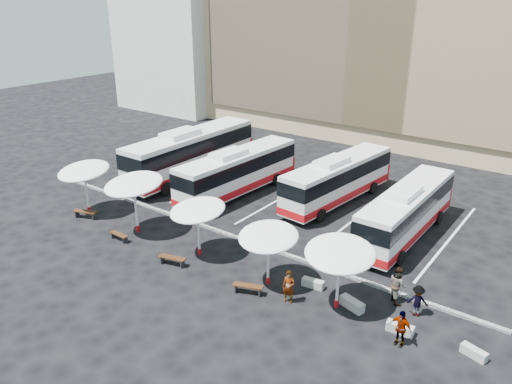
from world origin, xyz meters
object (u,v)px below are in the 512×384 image
Objects in this scene: bus_0 at (191,152)px; sunshade_3 at (268,237)px; wood_bench_1 at (119,235)px; wood_bench_0 at (85,213)px; passenger_3 at (417,301)px; wood_bench_3 at (248,287)px; conc_bench_0 at (313,283)px; bus_1 at (238,171)px; sunshade_2 at (198,210)px; conc_bench_1 at (352,304)px; passenger_1 at (398,285)px; sunshade_0 at (84,171)px; bus_3 at (407,211)px; conc_bench_3 at (474,353)px; bus_2 at (338,179)px; sunshade_4 at (340,253)px; passenger_0 at (289,287)px; sunshade_1 at (134,184)px; wood_bench_2 at (172,259)px; conc_bench_2 at (400,328)px; passenger_2 at (400,328)px.

bus_0 is 17.39m from sunshade_3.
wood_bench_1 is at bearing -172.02° from sunshade_3.
passenger_3 is at bearing 6.67° from wood_bench_0.
wood_bench_3 is (14.16, -11.03, -1.71)m from bus_0.
bus_1 is at bearing 144.81° from conc_bench_0.
conc_bench_1 is (9.51, 0.40, -2.56)m from sunshade_2.
wood_bench_1 is 16.63m from passenger_1.
wood_bench_1 is (4.99, -1.47, -2.71)m from sunshade_0.
bus_3 reaches higher than conc_bench_3.
bus_2 reaches higher than conc_bench_1.
sunshade_0 is at bearing -179.41° from sunshade_4.
passenger_0 is at bearing -171.44° from conc_bench_3.
bus_0 is at bearing 26.83° from passenger_1.
sunshade_0 is 15.13m from sunshade_3.
sunshade_4 reaches higher than wood_bench_0.
sunshade_0 reaches higher than conc_bench_3.
conc_bench_3 is at bearing -158.49° from passenger_1.
bus_1 is 2.87× the size of sunshade_2.
sunshade_1 is at bearing -179.28° from sunshade_4.
sunshade_3 is 14.74m from wood_bench_0.
passenger_3 reaches higher than conc_bench_1.
conc_bench_2 is (12.48, 1.78, -0.15)m from wood_bench_2.
passenger_2 is at bearing -158.52° from conc_bench_3.
bus_3 is at bearing 26.50° from sunshade_0.
bus_2 is 13.53m from wood_bench_3.
passenger_2 reaches higher than wood_bench_0.
bus_2 is 6.78× the size of wood_bench_2.
wood_bench_0 is 1.41× the size of conc_bench_2.
conc_bench_0 is at bearing 46.25° from wood_bench_3.
sunshade_1 reaches higher than conc_bench_3.
sunshade_3 is (2.30, -11.94, 0.96)m from bus_2.
conc_bench_3 is at bearing 2.13° from sunshade_4.
passenger_3 is at bearing 15.48° from wood_bench_2.
conc_bench_2 is at bearing -10.26° from conc_bench_0.
bus_3 reaches higher than conc_bench_2.
sunshade_3 is 1.90× the size of passenger_1.
sunshade_0 is 3.12× the size of conc_bench_0.
wood_bench_0 is (-18.41, -0.90, -2.55)m from sunshade_4.
bus_0 is at bearing 85.92° from sunshade_0.
sunshade_0 reaches higher than conc_bench_1.
wood_bench_1 is 0.72× the size of passenger_1.
sunshade_4 is 3.72× the size of conc_bench_0.
bus_2 is at bearing -2.50° from passenger_1.
bus_2 is (6.72, 3.04, -0.05)m from bus_1.
sunshade_2 reaches higher than wood_bench_3.
sunshade_3 reaches higher than conc_bench_3.
sunshade_3 reaches higher than wood_bench_1.
sunshade_1 is 2.53× the size of passenger_2.
wood_bench_1 is at bearing -141.65° from bus_3.
sunshade_2 is 15.37m from conc_bench_3.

